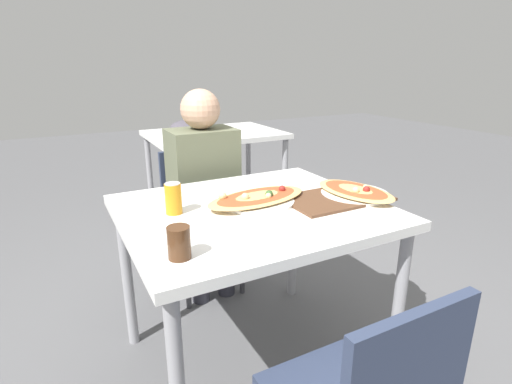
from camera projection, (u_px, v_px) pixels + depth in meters
ground_plane at (253, 359)px, 1.90m from camera, size 14.00×14.00×0.00m
dining_table at (253, 225)px, 1.68m from camera, size 1.05×0.91×0.77m
chair_far_seated at (199, 212)px, 2.42m from camera, size 0.40×0.40×0.84m
person_seated at (204, 179)px, 2.25m from camera, size 0.36×0.28×1.21m
pizza_main at (257, 198)px, 1.70m from camera, size 0.50×0.32×0.06m
soda_can at (173, 198)px, 1.57m from camera, size 0.07×0.07×0.12m
drink_glass at (179, 243)px, 1.21m from camera, size 0.07×0.07×0.10m
serving_tray at (336, 198)px, 1.75m from camera, size 0.46×0.28×0.01m
pizza_second at (355, 192)px, 1.79m from camera, size 0.30×0.42×0.06m
background_table at (210, 139)px, 3.41m from camera, size 1.10×0.80×0.89m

